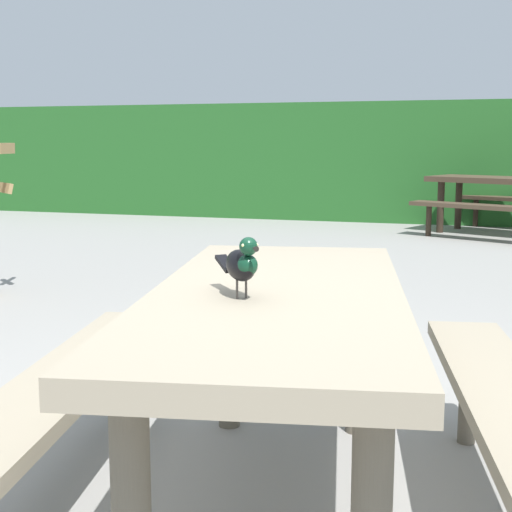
# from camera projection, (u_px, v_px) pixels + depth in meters

# --- Properties ---
(ground_plane) EXTENTS (60.00, 60.00, 0.00)m
(ground_plane) POSITION_uv_depth(u_px,v_px,m) (271.00, 502.00, 2.40)
(ground_plane) COLOR gray
(hedge_wall) EXTENTS (28.00, 1.81, 1.77)m
(hedge_wall) POSITION_uv_depth(u_px,v_px,m) (439.00, 162.00, 11.13)
(hedge_wall) COLOR #235B23
(hedge_wall) RESTS_ON ground
(picnic_table_foreground) EXTENTS (1.96, 1.99, 0.74)m
(picnic_table_foreground) POSITION_uv_depth(u_px,v_px,m) (278.00, 346.00, 2.24)
(picnic_table_foreground) COLOR gray
(picnic_table_foreground) RESTS_ON ground
(bird_grackle) EXTENTS (0.20, 0.23, 0.18)m
(bird_grackle) POSITION_uv_depth(u_px,v_px,m) (242.00, 263.00, 2.06)
(bird_grackle) COLOR black
(bird_grackle) RESTS_ON picnic_table_foreground
(picnic_table_mid_right) EXTENTS (2.24, 2.22, 0.74)m
(picnic_table_mid_right) POSITION_uv_depth(u_px,v_px,m) (502.00, 192.00, 9.20)
(picnic_table_mid_right) COLOR #473828
(picnic_table_mid_right) RESTS_ON ground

